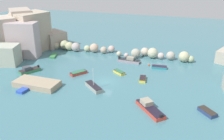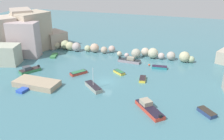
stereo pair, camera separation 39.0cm
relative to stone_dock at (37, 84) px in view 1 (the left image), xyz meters
The scene contains 16 objects.
cove_water 14.21m from the stone_dock, 25.53° to the left, with size 160.00×160.00×0.00m, color teal.
cliff_headland_left 25.81m from the stone_dock, 132.72° to the left, with size 21.04×24.47×11.52m.
rock_breakwater 25.95m from the stone_dock, 66.84° to the left, with size 40.06×4.87×2.77m.
stone_dock is the anchor object (origin of this frame).
channel_buoy 27.08m from the stone_dock, 42.45° to the left, with size 0.46×0.46×0.46m, color #E04C28.
moored_boat_0 22.18m from the stone_dock, 24.93° to the left, with size 1.64×3.14×0.61m.
moored_boat_1 11.76m from the stone_dock, 11.37° to the left, with size 4.75×4.47×4.54m.
moored_boat_2 28.46m from the stone_dock, 37.32° to the left, with size 3.67×1.69×0.62m.
moored_boat_3 18.26m from the stone_dock, 38.61° to the left, with size 3.15×2.78×0.60m.
moored_boat_4 8.25m from the stone_dock, 135.03° to the left, with size 4.11×4.99×1.51m.
moored_boat_5 2.78m from the stone_dock, 117.11° to the right, with size 1.91×3.25×0.53m.
moored_boat_6 32.94m from the stone_dock, ahead, with size 3.23×3.41×0.69m.
moored_boat_7 9.91m from the stone_dock, 55.73° to the left, with size 3.45×3.97×0.65m.
moored_boat_8 23.66m from the stone_dock, ahead, with size 5.88×6.28×1.51m.
moored_boat_9 24.11m from the stone_dock, 52.33° to the left, with size 5.78×2.19×1.48m.
moored_boat_10 18.16m from the stone_dock, 109.14° to the left, with size 2.36×3.91×0.48m.
Camera 1 is at (15.69, -45.48, 22.85)m, focal length 40.15 mm.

